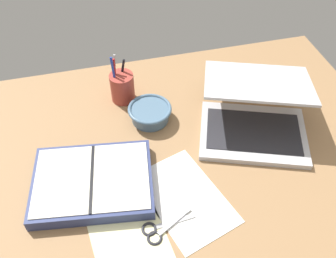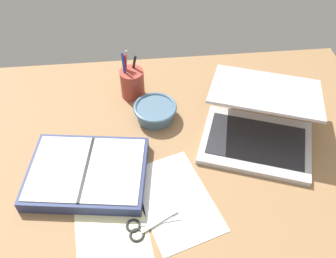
{
  "view_description": "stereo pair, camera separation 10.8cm",
  "coord_description": "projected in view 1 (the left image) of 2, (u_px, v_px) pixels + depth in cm",
  "views": [
    {
      "loc": [
        -16.67,
        -65.26,
        87.56
      ],
      "look_at": [
        1.26,
        6.27,
        9.0
      ],
      "focal_mm": 40.0,
      "sensor_mm": 36.0,
      "label": 1
    },
    {
      "loc": [
        -6.07,
        -67.11,
        87.56
      ],
      "look_at": [
        1.26,
        6.27,
        9.0
      ],
      "focal_mm": 40.0,
      "sensor_mm": 36.0,
      "label": 2
    }
  ],
  "objects": [
    {
      "name": "desk_top",
      "position": [
        169.0,
        164.0,
        1.09
      ],
      "size": [
        140.0,
        100.0,
        2.0
      ],
      "primitive_type": "cube",
      "color": "#936D47",
      "rests_on": "ground"
    },
    {
      "name": "laptop",
      "position": [
        255.0,
        115.0,
        1.14
      ],
      "size": [
        41.46,
        41.99,
        16.03
      ],
      "rotation": [
        0.0,
        0.0,
        -0.35
      ],
      "color": "#B7B7BC",
      "rests_on": "desk_top"
    },
    {
      "name": "bowl",
      "position": [
        150.0,
        113.0,
        1.18
      ],
      "size": [
        13.87,
        13.87,
        5.01
      ],
      "color": "slate",
      "rests_on": "desk_top"
    },
    {
      "name": "pen_cup",
      "position": [
        122.0,
        87.0,
        1.23
      ],
      "size": [
        7.88,
        7.88,
        16.72
      ],
      "color": "#9E382D",
      "rests_on": "desk_top"
    },
    {
      "name": "planner",
      "position": [
        93.0,
        182.0,
        1.01
      ],
      "size": [
        35.22,
        28.61,
        4.14
      ],
      "rotation": [
        0.0,
        0.0,
        -0.14
      ],
      "color": "navy",
      "rests_on": "desk_top"
    },
    {
      "name": "scissors",
      "position": [
        158.0,
        230.0,
        0.93
      ],
      "size": [
        14.13,
        8.32,
        0.8
      ],
      "rotation": [
        0.0,
        0.0,
        0.29
      ],
      "color": "#B7B7BC",
      "rests_on": "desk_top"
    },
    {
      "name": "paper_sheet_front",
      "position": [
        185.0,
        198.0,
        1.0
      ],
      "size": [
        25.67,
        32.13,
        0.16
      ],
      "primitive_type": "cube",
      "rotation": [
        0.0,
        0.0,
        0.3
      ],
      "color": "white",
      "rests_on": "desk_top"
    },
    {
      "name": "paper_sheet_beside_planner",
      "position": [
        129.0,
        238.0,
        0.92
      ],
      "size": [
        20.79,
        26.66,
        0.16
      ],
      "primitive_type": "cube",
      "rotation": [
        0.0,
        0.0,
        0.12
      ],
      "color": "#F4EFB2",
      "rests_on": "desk_top"
    }
  ]
}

